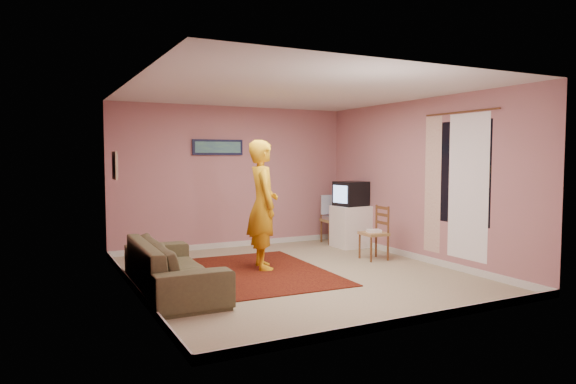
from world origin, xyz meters
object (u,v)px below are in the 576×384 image
chair_a (333,214)px  person (263,205)px  tv_cabinet (351,226)px  crt_tv (351,194)px  sofa (173,266)px  chair_b (374,227)px

chair_a → person: size_ratio=0.26×
person → tv_cabinet: bearing=-55.4°
tv_cabinet → crt_tv: bearing=-171.9°
tv_cabinet → crt_tv: crt_tv is taller
crt_tv → tv_cabinet: bearing=-0.0°
person → sofa: bearing=125.4°
person → chair_b: bearing=-84.6°
tv_cabinet → crt_tv: size_ratio=1.31×
chair_b → sofa: bearing=-79.1°
crt_tv → sofa: crt_tv is taller
crt_tv → chair_a: 0.68m
chair_b → sofa: 3.47m
tv_cabinet → sofa: (-3.75, -1.65, -0.06)m
chair_a → chair_b: chair_a is taller
sofa → person: bearing=-64.7°
sofa → crt_tv: bearing=-65.2°
chair_a → sofa: (-3.70, -2.17, -0.24)m
sofa → person: 1.80m
chair_a → sofa: size_ratio=0.23×
chair_b → crt_tv: bearing=167.3°
crt_tv → chair_b: size_ratio=1.23×
crt_tv → person: bearing=-164.7°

